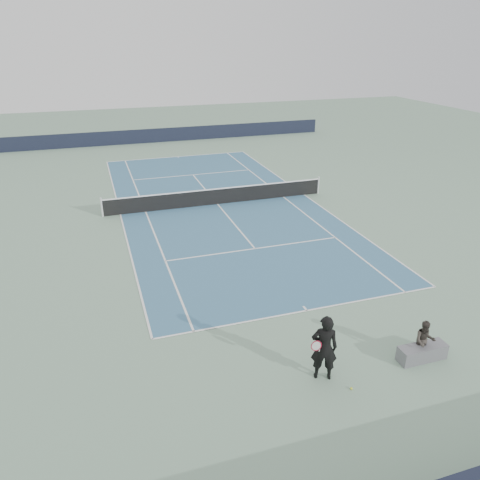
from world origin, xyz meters
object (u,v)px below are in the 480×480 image
object	(u,v)px
tennis_net	(217,196)
tennis_player	(324,348)
tennis_ball	(351,388)
spectator_bench	(423,346)

from	to	relation	value
tennis_net	tennis_player	world-z (taller)	tennis_player
tennis_ball	spectator_bench	size ratio (longest dim) A/B	0.04
tennis_player	tennis_ball	size ratio (longest dim) A/B	29.36
tennis_player	tennis_ball	distance (m)	1.34
tennis_player	tennis_ball	world-z (taller)	tennis_player
tennis_net	tennis_ball	distance (m)	15.93
tennis_player	spectator_bench	size ratio (longest dim) A/B	1.30
tennis_net	tennis_player	distance (m)	15.23
tennis_net	spectator_bench	xyz separation A→B (m)	(2.12, -15.40, -0.03)
tennis_ball	spectator_bench	bearing A→B (deg)	10.75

